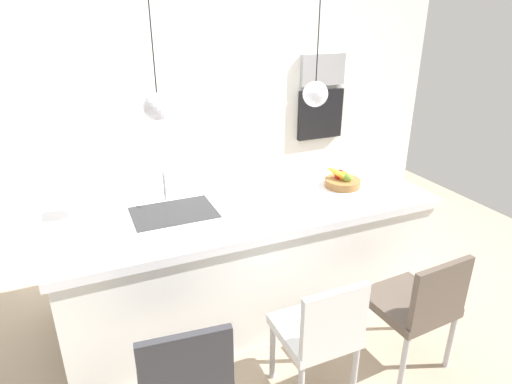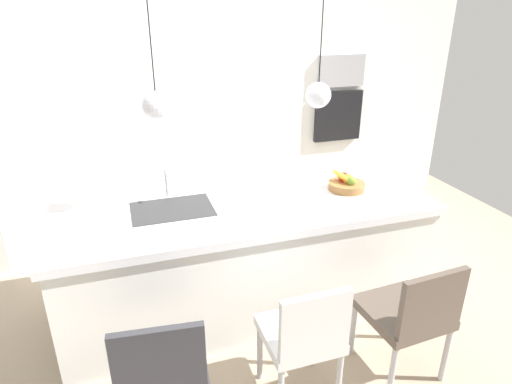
{
  "view_description": "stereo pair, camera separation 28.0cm",
  "coord_description": "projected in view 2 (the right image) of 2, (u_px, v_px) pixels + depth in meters",
  "views": [
    {
      "loc": [
        -1.07,
        -2.7,
        2.18
      ],
      "look_at": [
        0.1,
        0.0,
        0.93
      ],
      "focal_mm": 30.6,
      "sensor_mm": 36.0,
      "label": 1
    },
    {
      "loc": [
        -0.81,
        -2.79,
        2.18
      ],
      "look_at": [
        0.1,
        0.0,
        0.93
      ],
      "focal_mm": 30.6,
      "sensor_mm": 36.0,
      "label": 2
    }
  ],
  "objects": [
    {
      "name": "oven",
      "position": [
        338.0,
        116.0,
        4.96
      ],
      "size": [
        0.56,
        0.08,
        0.56
      ],
      "primitive_type": "cube",
      "color": "black",
      "rests_on": "back_wall"
    },
    {
      "name": "back_wall",
      "position": [
        197.0,
        100.0,
        4.47
      ],
      "size": [
        6.0,
        0.1,
        2.6
      ],
      "primitive_type": "cube",
      "color": "white",
      "rests_on": "ground"
    },
    {
      "name": "sink_basin",
      "position": [
        172.0,
        210.0,
        3.04
      ],
      "size": [
        0.56,
        0.4,
        0.02
      ],
      "primitive_type": "cube",
      "color": "#2D2D30",
      "rests_on": "kitchen_island"
    },
    {
      "name": "pendant_light_left",
      "position": [
        156.0,
        105.0,
        2.74
      ],
      "size": [
        0.18,
        0.18,
        0.78
      ],
      "color": "silver"
    },
    {
      "name": "chair_near",
      "position": [
        162.0,
        368.0,
        2.21
      ],
      "size": [
        0.5,
        0.48,
        0.85
      ],
      "color": "#333338",
      "rests_on": "ground"
    },
    {
      "name": "faucet",
      "position": [
        167.0,
        179.0,
        3.17
      ],
      "size": [
        0.02,
        0.17,
        0.22
      ],
      "color": "silver",
      "rests_on": "kitchen_island"
    },
    {
      "name": "microwave",
      "position": [
        341.0,
        71.0,
        4.76
      ],
      "size": [
        0.54,
        0.08,
        0.34
      ],
      "primitive_type": "cube",
      "color": "#9E9EA3",
      "rests_on": "back_wall"
    },
    {
      "name": "pendant_light_right",
      "position": [
        318.0,
        95.0,
        3.06
      ],
      "size": [
        0.18,
        0.18,
        0.78
      ],
      "color": "silver"
    },
    {
      "name": "chair_far",
      "position": [
        410.0,
        313.0,
        2.64
      ],
      "size": [
        0.49,
        0.5,
        0.84
      ],
      "color": "brown",
      "rests_on": "ground"
    },
    {
      "name": "kitchen_island",
      "position": [
        244.0,
        252.0,
        3.36
      ],
      "size": [
        2.69,
        1.13,
        0.88
      ],
      "color": "white",
      "rests_on": "ground"
    },
    {
      "name": "floor",
      "position": [
        244.0,
        299.0,
        3.53
      ],
      "size": [
        6.6,
        6.6,
        0.0
      ],
      "primitive_type": "plane",
      "color": "tan",
      "rests_on": "ground"
    },
    {
      "name": "chair_middle",
      "position": [
        304.0,
        335.0,
        2.44
      ],
      "size": [
        0.42,
        0.42,
        0.85
      ],
      "color": "silver",
      "rests_on": "ground"
    },
    {
      "name": "fruit_bowl",
      "position": [
        346.0,
        184.0,
        3.35
      ],
      "size": [
        0.28,
        0.28,
        0.15
      ],
      "color": "#9E6B38",
      "rests_on": "kitchen_island"
    }
  ]
}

